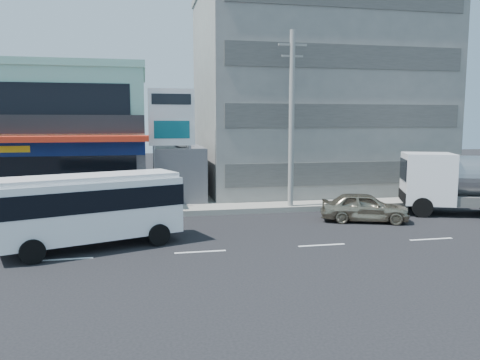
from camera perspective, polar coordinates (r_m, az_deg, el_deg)
name	(u,v)px	position (r m, az deg, el deg)	size (l,w,h in m)	color
ground	(200,252)	(18.45, -4.86, -8.73)	(120.00, 120.00, 0.00)	black
sidewalk	(264,203)	(28.45, 2.96, -2.80)	(70.00, 5.00, 0.30)	gray
shop_building	(49,138)	(32.17, -22.29, 4.72)	(12.40, 11.70, 8.00)	#434348
concrete_building	(313,95)	(34.84, 8.84, 10.24)	(16.00, 12.00, 14.00)	gray
gap_structure	(178,174)	(29.89, -7.56, 0.73)	(3.00, 6.00, 3.50)	#434348
satellite_dish	(179,146)	(28.75, -7.48, 4.13)	(1.50, 1.50, 0.15)	slate
billboard	(172,124)	(26.89, -8.32, 6.80)	(2.60, 0.18, 6.90)	gray
utility_pole_near	(292,120)	(26.29, 6.30, 7.31)	(1.60, 0.30, 10.00)	#999993
minibus	(91,205)	(19.54, -17.68, -2.88)	(7.37, 4.53, 2.94)	white
sedan	(365,207)	(24.57, 14.95, -3.19)	(1.76, 4.37, 1.49)	gray
tanker_truck	(478,182)	(28.33, 27.03, -0.25)	(8.75, 5.46, 3.33)	white
motorcycle_rider	(106,209)	(24.49, -15.99, -3.42)	(1.70, 1.01, 2.05)	#570D0C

